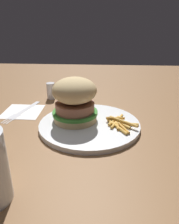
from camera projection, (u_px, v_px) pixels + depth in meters
name	position (u px, v px, depth m)	size (l,w,h in m)	color
ground_plane	(87.00, 130.00, 0.56)	(1.60, 1.60, 0.00)	brown
plate	(89.00, 125.00, 0.57)	(0.26, 0.26, 0.01)	silver
sandwich	(75.00, 99.00, 0.56)	(0.12, 0.12, 0.11)	tan
fries_pile	(119.00, 123.00, 0.56)	(0.11, 0.08, 0.01)	gold
napkin	(23.00, 111.00, 0.66)	(0.11, 0.11, 0.00)	white
fork	(22.00, 111.00, 0.66)	(0.17, 0.06, 0.00)	silver
salt_shaker	(51.00, 91.00, 0.76)	(0.03, 0.03, 0.06)	white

